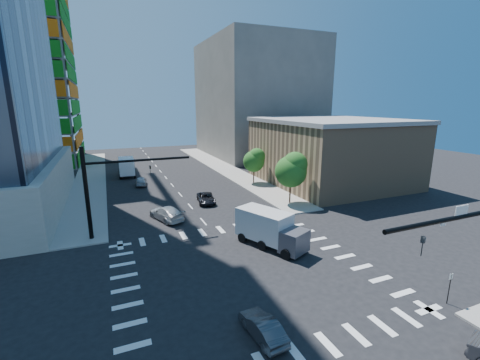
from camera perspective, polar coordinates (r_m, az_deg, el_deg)
name	(u,v)px	position (r m, az deg, el deg)	size (l,w,h in m)	color
ground	(246,272)	(26.50, 1.08, -15.96)	(160.00, 160.00, 0.00)	black
road_markings	(246,271)	(26.50, 1.08, -15.95)	(20.00, 20.00, 0.01)	silver
sidewalk_ne	(223,168)	(66.17, -2.95, 2.17)	(5.00, 60.00, 0.15)	#98948F
sidewalk_nw	(90,179)	(62.54, -25.04, 0.24)	(5.00, 60.00, 0.15)	#98948F
construction_building	(0,45)	(85.77, -36.82, 18.70)	(25.16, 34.50, 70.60)	gray
commercial_building	(330,151)	(55.65, 15.77, 5.00)	(20.50, 22.50, 10.60)	#9A7959
bg_building_ne	(256,99)	(84.34, 2.94, 14.11)	(24.00, 30.00, 28.00)	#605B56
signal_mast_nw	(103,184)	(33.47, -23.19, -0.63)	(10.20, 0.40, 9.00)	black
tree_south	(292,169)	(42.16, 9.25, 1.89)	(4.16, 4.16, 6.82)	#382316
tree_north	(255,160)	(52.80, 2.64, 3.60)	(3.54, 3.52, 5.78)	#382316
no_parking_sign	(450,285)	(26.14, 33.25, -15.34)	(0.30, 0.06, 2.20)	black
car_nb_far	(206,198)	(43.28, -6.05, -3.23)	(2.13, 4.63, 1.29)	black
car_sb_near	(167,213)	(37.85, -12.93, -5.77)	(2.17, 5.33, 1.55)	beige
car_sb_mid	(141,181)	(54.54, -17.17, -0.19)	(1.68, 4.18, 1.42)	#A4A6AC
car_sb_cross	(263,327)	(20.11, 4.05, -24.65)	(1.30, 3.73, 1.23)	#434347
box_truck_near	(272,232)	(30.08, 5.79, -9.19)	(5.03, 6.86, 3.31)	black
box_truck_far	(126,168)	(62.64, -19.54, 2.09)	(2.91, 6.53, 3.40)	black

